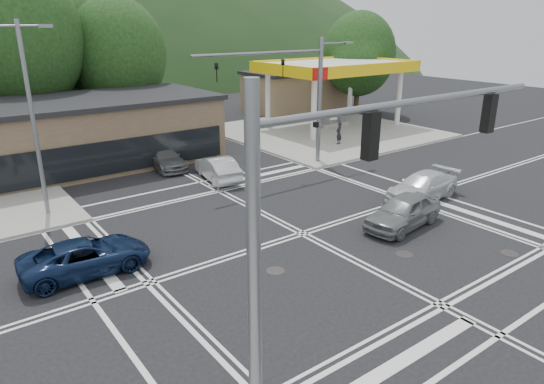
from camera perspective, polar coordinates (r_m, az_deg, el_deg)
ground at (r=21.57m, az=3.59°, el=-4.92°), size 120.00×120.00×0.00m
sidewalk_ne at (r=41.79m, az=6.14°, el=7.13°), size 16.00×16.00×0.15m
gas_station_canopy at (r=43.11m, az=7.48°, el=14.13°), size 12.32×8.34×5.75m
convenience_store at (r=52.15m, az=2.78°, el=11.68°), size 10.00×6.00×3.80m
commercial_row at (r=33.02m, az=-27.56°, el=5.18°), size 24.00×8.00×4.00m
tree_n_b at (r=39.55m, az=-27.85°, el=15.70°), size 9.00×9.00×12.98m
tree_n_c at (r=41.38m, az=-17.74°, el=15.22°), size 7.60×7.60×10.87m
tree_n_e at (r=44.31m, az=-23.42°, el=15.64°), size 8.40×8.40×11.98m
tree_ne at (r=50.83m, az=10.21°, el=15.68°), size 7.20×7.20×9.99m
streetlight_nw at (r=24.63m, az=-26.30°, el=8.50°), size 2.50×0.25×9.00m
signal_mast_ne at (r=30.65m, az=3.88°, el=12.23°), size 11.65×0.30×8.00m
signal_mast_sw at (r=10.02m, az=6.37°, el=-2.67°), size 9.14×0.28×8.00m
car_blue_west at (r=19.38m, az=-21.04°, el=-7.09°), size 4.74×2.32×1.30m
car_grey_center at (r=22.77m, az=15.17°, el=-2.21°), size 4.59×2.33×1.50m
car_silver_east at (r=26.71m, az=17.31°, el=0.64°), size 4.82×2.21×1.36m
car_queue_a at (r=28.81m, az=-6.43°, el=2.80°), size 2.19×4.47×1.41m
car_queue_b at (r=35.73m, az=-12.98°, el=5.67°), size 1.91×4.21×1.40m
car_northbound at (r=31.73m, az=-12.57°, el=3.89°), size 2.01×4.52×1.29m
pedestrian at (r=36.97m, az=7.87°, el=6.87°), size 0.69×0.56×1.65m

